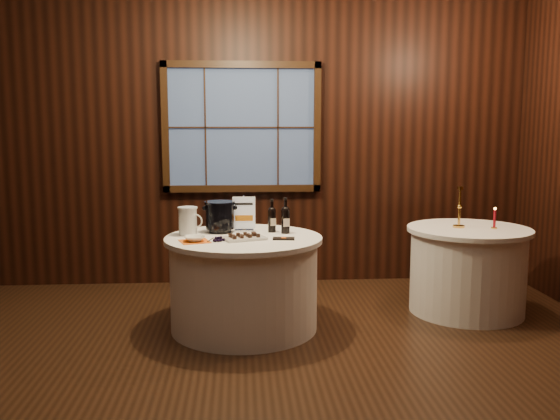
{
  "coord_description": "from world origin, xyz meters",
  "views": [
    {
      "loc": [
        -0.03,
        -3.74,
        1.65
      ],
      "look_at": [
        0.29,
        0.9,
        1.0
      ],
      "focal_mm": 38.0,
      "sensor_mm": 36.0,
      "label": 1
    }
  ],
  "objects": [
    {
      "name": "sign_stand",
      "position": [
        0.01,
        1.24,
        0.88
      ],
      "size": [
        0.19,
        0.09,
        0.31
      ],
      "rotation": [
        0.0,
        0.0,
        -0.01
      ],
      "color": "#BABAC1",
      "rests_on": "main_table"
    },
    {
      "name": "port_bottle_right",
      "position": [
        0.35,
        1.13,
        0.9
      ],
      "size": [
        0.07,
        0.08,
        0.3
      ],
      "rotation": [
        0.0,
        0.0,
        0.17
      ],
      "color": "black",
      "rests_on": "main_table"
    },
    {
      "name": "cracker_bowl",
      "position": [
        -0.38,
        0.82,
        0.79
      ],
      "size": [
        0.18,
        0.18,
        0.04
      ],
      "primitive_type": "imported",
      "rotation": [
        0.0,
        0.0,
        0.09
      ],
      "color": "silver",
      "rests_on": "orange_napkin"
    },
    {
      "name": "glass_pitcher",
      "position": [
        -0.45,
        1.11,
        0.89
      ],
      "size": [
        0.21,
        0.16,
        0.23
      ],
      "rotation": [
        0.0,
        0.0,
        -0.4
      ],
      "color": "white",
      "rests_on": "main_table"
    },
    {
      "name": "ground",
      "position": [
        0.0,
        0.0,
        0.0
      ],
      "size": [
        6.0,
        6.0,
        0.0
      ],
      "primitive_type": "plane",
      "color": "black",
      "rests_on": "ground"
    },
    {
      "name": "brass_candlestick",
      "position": [
        1.91,
        1.32,
        0.9
      ],
      "size": [
        0.1,
        0.1,
        0.37
      ],
      "color": "gold",
      "rests_on": "side_table"
    },
    {
      "name": "main_table",
      "position": [
        0.0,
        1.0,
        0.39
      ],
      "size": [
        1.28,
        1.28,
        0.77
      ],
      "color": "white",
      "rests_on": "ground"
    },
    {
      "name": "ice_bucket",
      "position": [
        -0.2,
        1.22,
        0.91
      ],
      "size": [
        0.26,
        0.26,
        0.26
      ],
      "color": "black",
      "rests_on": "main_table"
    },
    {
      "name": "port_bottle_left",
      "position": [
        0.24,
        1.2,
        0.89
      ],
      "size": [
        0.07,
        0.08,
        0.28
      ],
      "rotation": [
        0.0,
        0.0,
        0.31
      ],
      "color": "black",
      "rests_on": "main_table"
    },
    {
      "name": "side_table",
      "position": [
        2.0,
        1.3,
        0.39
      ],
      "size": [
        1.08,
        1.08,
        0.77
      ],
      "color": "white",
      "rests_on": "ground"
    },
    {
      "name": "chocolate_box",
      "position": [
        0.32,
        0.86,
        0.78
      ],
      "size": [
        0.18,
        0.1,
        0.01
      ],
      "primitive_type": "cube",
      "rotation": [
        0.0,
        0.0,
        -0.11
      ],
      "color": "black",
      "rests_on": "main_table"
    },
    {
      "name": "grape_bunch",
      "position": [
        -0.19,
        0.79,
        0.79
      ],
      "size": [
        0.16,
        0.09,
        0.04
      ],
      "rotation": [
        0.0,
        0.0,
        0.34
      ],
      "color": "black",
      "rests_on": "main_table"
    },
    {
      "name": "chocolate_plate",
      "position": [
        0.0,
        0.88,
        0.79
      ],
      "size": [
        0.38,
        0.32,
        0.05
      ],
      "rotation": [
        0.0,
        0.0,
        0.35
      ],
      "color": "silver",
      "rests_on": "main_table"
    },
    {
      "name": "red_candle",
      "position": [
        2.2,
        1.23,
        0.85
      ],
      "size": [
        0.05,
        0.05,
        0.19
      ],
      "color": "gold",
      "rests_on": "side_table"
    },
    {
      "name": "orange_napkin",
      "position": [
        -0.38,
        0.82,
        0.77
      ],
      "size": [
        0.28,
        0.28,
        0.0
      ],
      "primitive_type": "cube",
      "rotation": [
        0.0,
        0.0,
        0.31
      ],
      "color": "orange",
      "rests_on": "main_table"
    },
    {
      "name": "back_wall",
      "position": [
        0.0,
        2.48,
        1.54
      ],
      "size": [
        6.0,
        0.1,
        3.0
      ],
      "color": "black",
      "rests_on": "ground"
    }
  ]
}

